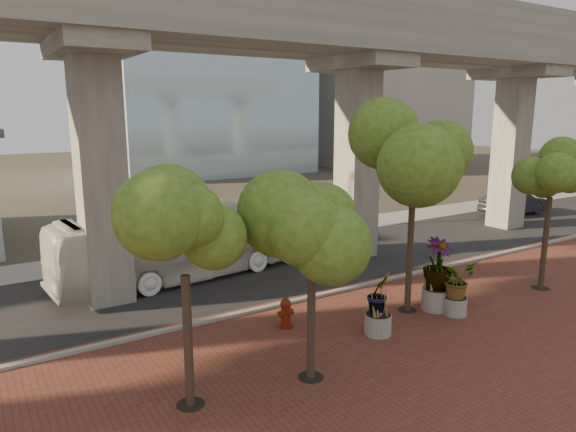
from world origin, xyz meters
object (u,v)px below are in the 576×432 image
transit_bus (185,244)px  planter_front (457,282)px  parked_car (514,203)px  fire_hydrant (286,313)px

transit_bus → planter_front: transit_bus is taller
transit_bus → parked_car: (24.31, 1.06, -0.70)m
transit_bus → planter_front: 11.09m
parked_car → planter_front: planter_front is taller
planter_front → fire_hydrant: bearing=158.3°
transit_bus → fire_hydrant: 6.84m
parked_car → planter_front: size_ratio=2.61×
parked_car → fire_hydrant: size_ratio=4.89×
fire_hydrant → parked_car: bearing=18.3°
transit_bus → planter_front: (6.54, -8.95, -0.29)m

